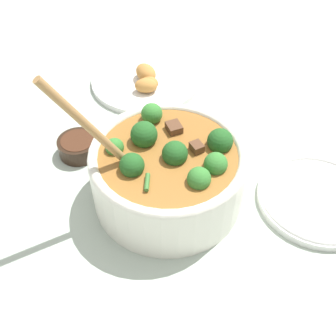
{
  "coord_description": "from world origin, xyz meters",
  "views": [
    {
      "loc": [
        0.36,
        0.28,
        0.55
      ],
      "look_at": [
        0.0,
        0.0,
        0.07
      ],
      "focal_mm": 45.0,
      "sensor_mm": 36.0,
      "label": 1
    }
  ],
  "objects_px": {
    "condiment_bowl": "(78,146)",
    "empty_plate": "(317,198)",
    "food_plate": "(146,80)",
    "stew_bowl": "(168,171)"
  },
  "relations": [
    {
      "from": "empty_plate",
      "to": "food_plate",
      "type": "xyz_separation_m",
      "value": [
        -0.08,
        -0.44,
        0.0
      ]
    },
    {
      "from": "stew_bowl",
      "to": "condiment_bowl",
      "type": "distance_m",
      "value": 0.2
    },
    {
      "from": "empty_plate",
      "to": "stew_bowl",
      "type": "bearing_deg",
      "value": -54.45
    },
    {
      "from": "stew_bowl",
      "to": "food_plate",
      "type": "relative_size",
      "value": 1.11
    },
    {
      "from": "food_plate",
      "to": "stew_bowl",
      "type": "bearing_deg",
      "value": 46.83
    },
    {
      "from": "stew_bowl",
      "to": "empty_plate",
      "type": "relative_size",
      "value": 1.34
    },
    {
      "from": "food_plate",
      "to": "empty_plate",
      "type": "bearing_deg",
      "value": 79.75
    },
    {
      "from": "condiment_bowl",
      "to": "empty_plate",
      "type": "xyz_separation_m",
      "value": [
        -0.16,
        0.4,
        -0.01
      ]
    },
    {
      "from": "condiment_bowl",
      "to": "food_plate",
      "type": "distance_m",
      "value": 0.25
    },
    {
      "from": "stew_bowl",
      "to": "food_plate",
      "type": "bearing_deg",
      "value": -133.17
    }
  ]
}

